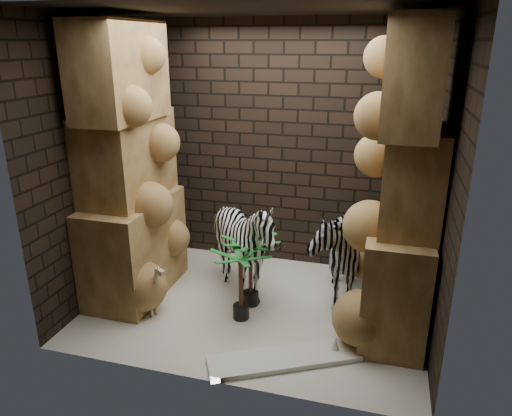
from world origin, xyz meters
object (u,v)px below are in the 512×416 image
(zebra_left, at_px, (245,251))
(giraffe_toy, at_px, (147,287))
(palm_front, at_px, (251,271))
(zebra_right, at_px, (335,242))
(palm_back, at_px, (241,285))
(surfboard, at_px, (284,358))

(zebra_left, bearing_deg, giraffe_toy, -142.61)
(palm_front, bearing_deg, zebra_right, 26.47)
(palm_front, xyz_separation_m, palm_back, (-0.02, -0.29, -0.02))
(zebra_right, height_order, surfboard, zebra_right)
(giraffe_toy, xyz_separation_m, surfboard, (1.55, -0.39, -0.30))
(giraffe_toy, bearing_deg, zebra_right, 47.75)
(giraffe_toy, xyz_separation_m, palm_back, (0.96, 0.18, 0.06))
(zebra_right, height_order, giraffe_toy, zebra_right)
(zebra_left, distance_m, giraffe_toy, 1.10)
(giraffe_toy, height_order, palm_back, palm_back)
(palm_back, bearing_deg, zebra_left, 101.70)
(zebra_right, xyz_separation_m, palm_back, (-0.86, -0.70, -0.28))
(surfboard, bearing_deg, zebra_right, 50.06)
(zebra_right, distance_m, surfboard, 1.45)
(giraffe_toy, height_order, surfboard, giraffe_toy)
(surfboard, bearing_deg, palm_front, 95.25)
(zebra_left, relative_size, palm_back, 1.60)
(giraffe_toy, distance_m, surfboard, 1.63)
(palm_front, distance_m, palm_back, 0.29)
(palm_front, bearing_deg, zebra_left, 126.12)
(zebra_right, relative_size, giraffe_toy, 2.08)
(zebra_left, xyz_separation_m, palm_back, (0.09, -0.44, -0.17))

